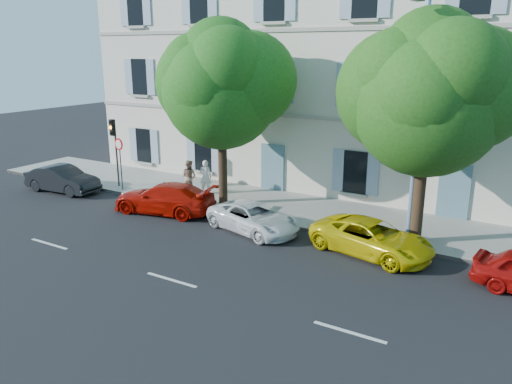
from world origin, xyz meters
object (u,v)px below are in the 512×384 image
Objects in this scene: car_white_coupe at (253,218)px; street_lamp at (418,110)px; car_yellow_supercar at (372,238)px; tree_left at (221,91)px; tree_right at (428,102)px; car_red_coupe at (164,198)px; pedestrian_a at (206,177)px; car_dark_sedan at (62,179)px; pedestrian_b at (189,177)px; traffic_light at (114,138)px; road_sign at (120,153)px.

street_lamp reaches higher than car_white_coupe.
car_white_coupe is 4.85m from car_yellow_supercar.
car_white_coupe is 6.01m from tree_left.
tree_left is 1.00× the size of tree_right.
car_red_coupe is 2.77× the size of pedestrian_a.
car_yellow_supercar is at bearing -121.36° from street_lamp.
car_dark_sedan is 16.36m from car_yellow_supercar.
street_lamp is at bearing -19.16° from car_yellow_supercar.
car_white_coupe is 2.39× the size of pedestrian_b.
tree_left is 7.06m from traffic_light.
car_red_coupe is at bearing 67.19° from pedestrian_a.
street_lamp reaches higher than car_dark_sedan.
tree_right reaches higher than road_sign.
pedestrian_a is (-10.41, 1.48, -4.09)m from street_lamp.
tree_right is (1.16, 1.63, 4.72)m from car_yellow_supercar.
road_sign is 4.60m from pedestrian_a.
car_yellow_supercar is 10.51m from pedestrian_b.
car_dark_sedan is 0.92× the size of car_yellow_supercar.
traffic_light is 0.41× the size of street_lamp.
tree_left is 6.78m from road_sign.
traffic_light is (-6.54, -0.35, -2.65)m from tree_left.
car_dark_sedan is 0.87× the size of car_red_coupe.
pedestrian_b is (-5.36, 2.66, 0.44)m from car_white_coupe.
car_dark_sedan is 0.51× the size of tree_right.
car_dark_sedan is at bearing 18.87° from pedestrian_b.
car_yellow_supercar is at bearing 161.54° from pedestrian_b.
pedestrian_b is at bearing 11.99° from traffic_light.
car_white_coupe is 5.99m from pedestrian_b.
car_red_coupe is 0.58× the size of tree_right.
pedestrian_a is at bearing 15.50° from traffic_light.
car_red_coupe is 1.76× the size of road_sign.
car_red_coupe is 4.60m from road_sign.
tree_left reaches higher than traffic_light.
street_lamp reaches higher than pedestrian_a.
car_yellow_supercar is at bearing -93.55° from car_dark_sedan.
car_dark_sedan is at bearing -150.24° from road_sign.
tree_left reaches higher than road_sign.
car_red_coupe is at bearing 103.13° from car_yellow_supercar.
car_dark_sedan is 18.22m from tree_right.
pedestrian_a reaches higher than car_yellow_supercar.
car_yellow_supercar is 13.82m from road_sign.
car_white_coupe is 0.51× the size of tree_left.
road_sign reaches higher than car_white_coupe.
pedestrian_b reaches higher than car_dark_sedan.
tree_right is (8.95, -0.33, -0.02)m from tree_left.
road_sign is at bearing 13.75° from pedestrian_b.
pedestrian_a is (0.03, 3.09, 0.32)m from car_red_coupe.
car_white_coupe is (11.50, 0.04, -0.11)m from car_dark_sedan.
road_sign is 1.56× the size of pedestrian_b.
car_red_coupe reaches higher than car_white_coupe.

